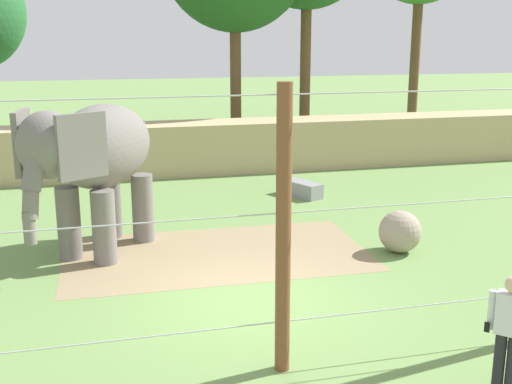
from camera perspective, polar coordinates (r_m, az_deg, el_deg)
The scene contains 8 objects.
ground_plane at distance 11.65m, azimuth -0.74°, elevation -9.64°, with size 120.00×120.00×0.00m, color #6B8E4C.
dirt_patch at distance 13.99m, azimuth -3.56°, elevation -5.54°, with size 6.55×3.69×0.01m, color #937F5B.
embankment_wall at distance 22.05m, azimuth -7.64°, elevation 3.90°, with size 36.00×1.80×1.72m, color tan.
elephant at distance 13.83m, azimuth -14.28°, elevation 3.18°, with size 3.32×3.97×3.30m.
enrichment_ball at distance 14.29m, azimuth 12.80°, elevation -3.49°, with size 0.93×0.93×0.93m, color gray.
cable_fence at distance 8.67m, azimuth 2.90°, elevation -3.65°, with size 10.08×0.21×4.08m.
zookeeper at distance 9.07m, azimuth 21.75°, elevation -11.46°, with size 0.50×0.47×1.67m.
feed_trough at distance 18.87m, azimuth 4.05°, elevation 0.29°, with size 1.05×1.48×0.44m.
Camera 1 is at (-2.51, -10.38, 4.66)m, focal length 44.56 mm.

